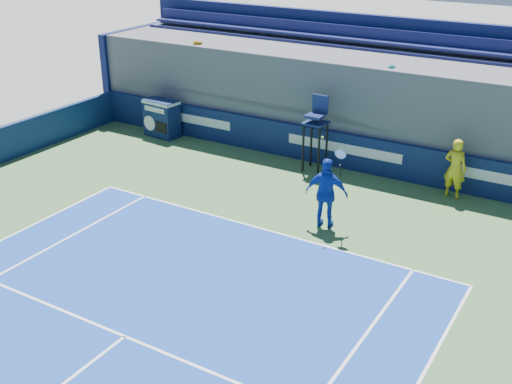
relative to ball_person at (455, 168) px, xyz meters
The scene contains 6 objects.
ball_person is the anchor object (origin of this frame).
back_hoarding 3.77m from the ball_person, behind, with size 20.40×0.21×1.20m.
match_clock 10.87m from the ball_person, behind, with size 1.38×0.85×1.40m.
umpire_chair 4.49m from the ball_person, behind, with size 0.71×0.71×2.48m.
tennis_player 4.39m from the ball_person, 122.94° to the right, with size 1.21×0.71×2.57m.
stadium_seating 4.60m from the ball_person, 145.49° to the left, with size 21.00×4.05×4.40m.
Camera 1 is at (7.70, -1.29, 7.87)m, focal length 45.00 mm.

